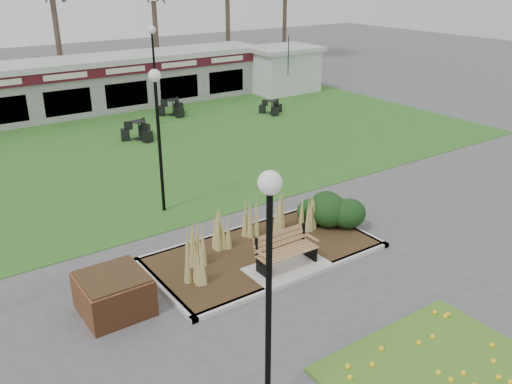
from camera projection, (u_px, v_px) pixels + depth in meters
ground at (290, 273)px, 14.21m from camera, size 100.00×100.00×0.00m
lawn at (118, 153)px, 23.30m from camera, size 34.00×16.00×0.02m
flower_bed at (435, 369)px, 10.70m from camera, size 4.20×3.00×0.16m
planting_bed at (296, 229)px, 15.77m from camera, size 6.75×3.40×1.27m
park_bench at (285, 249)px, 14.17m from camera, size 1.70×0.66×0.93m
brick_planter at (114, 293)px, 12.46m from camera, size 1.50×1.50×0.95m
food_pavilion at (58, 88)px, 28.77m from camera, size 24.60×3.40×2.90m
service_hut at (282, 69)px, 34.42m from camera, size 4.40×3.40×2.83m
lamp_post_near_left at (269, 245)px, 8.53m from camera, size 0.38×0.38×4.62m
lamp_post_mid_right at (157, 110)px, 16.56m from camera, size 0.38×0.38×4.62m
lamp_post_far_right at (153, 54)px, 26.28m from camera, size 0.40×0.40×4.86m
bistro_set_b at (173, 110)px, 29.20m from camera, size 1.59×1.45×0.85m
bistro_set_c at (139, 133)px, 25.08m from camera, size 1.60×1.54×0.86m
bistro_set_d at (272, 109)px, 29.55m from camera, size 1.27×1.32×0.71m
patio_umbrella at (288, 73)px, 31.33m from camera, size 2.88×2.90×2.76m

